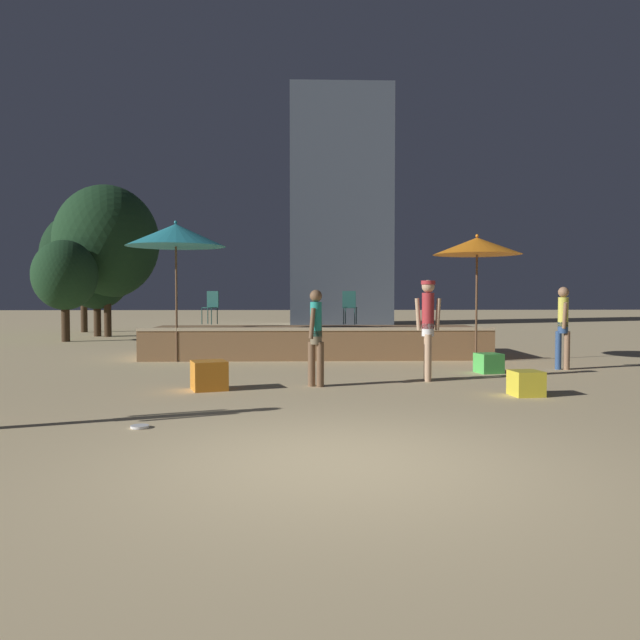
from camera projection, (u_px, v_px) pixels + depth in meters
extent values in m
plane|color=#D1B784|center=(337.00, 463.00, 6.02)|extent=(120.00, 120.00, 0.00)
cube|color=olive|center=(316.00, 342.00, 16.63)|extent=(8.75, 2.91, 0.74)
cube|color=#CCB793|center=(317.00, 329.00, 15.20)|extent=(8.75, 0.12, 0.08)
cylinder|color=brown|center=(176.00, 304.00, 15.03)|extent=(0.05, 0.05, 2.78)
cone|color=teal|center=(176.00, 235.00, 14.96)|extent=(2.38, 2.38, 0.54)
sphere|color=teal|center=(176.00, 222.00, 14.95)|extent=(0.08, 0.08, 0.08)
cylinder|color=brown|center=(476.00, 309.00, 14.93)|extent=(0.05, 0.05, 2.58)
cone|color=orange|center=(477.00, 246.00, 14.87)|extent=(2.10, 2.10, 0.41)
sphere|color=orange|center=(477.00, 236.00, 14.86)|extent=(0.08, 0.08, 0.08)
cube|color=orange|center=(209.00, 375.00, 10.63)|extent=(0.71, 0.71, 0.50)
cube|color=yellow|center=(526.00, 383.00, 10.01)|extent=(0.51, 0.51, 0.40)
cube|color=#4CC651|center=(489.00, 363.00, 12.94)|extent=(0.56, 0.56, 0.41)
cylinder|color=#2D4C7F|center=(558.00, 350.00, 13.52)|extent=(0.13, 0.13, 0.83)
cylinder|color=#997051|center=(567.00, 351.00, 13.49)|extent=(0.13, 0.13, 0.83)
cylinder|color=#2D4C7F|center=(563.00, 328.00, 13.48)|extent=(0.21, 0.21, 0.24)
cylinder|color=#D8D14C|center=(563.00, 312.00, 13.47)|extent=(0.21, 0.21, 0.64)
cylinder|color=#997051|center=(565.00, 315.00, 13.30)|extent=(0.12, 0.23, 0.57)
cylinder|color=#997051|center=(561.00, 315.00, 13.65)|extent=(0.12, 0.21, 0.57)
sphere|color=#997051|center=(563.00, 292.00, 13.45)|extent=(0.23, 0.23, 0.23)
cylinder|color=brown|center=(320.00, 364.00, 10.98)|extent=(0.13, 0.13, 0.79)
cylinder|color=brown|center=(312.00, 364.00, 11.05)|extent=(0.13, 0.13, 0.79)
cylinder|color=#72664C|center=(316.00, 337.00, 11.00)|extent=(0.20, 0.20, 0.24)
cylinder|color=teal|center=(316.00, 319.00, 10.98)|extent=(0.20, 0.20, 0.61)
cylinder|color=brown|center=(320.00, 323.00, 11.14)|extent=(0.12, 0.14, 0.54)
cylinder|color=brown|center=(312.00, 323.00, 10.83)|extent=(0.15, 0.20, 0.54)
sphere|color=brown|center=(316.00, 296.00, 10.97)|extent=(0.22, 0.22, 0.22)
cylinder|color=tan|center=(428.00, 358.00, 11.65)|extent=(0.13, 0.13, 0.88)
cylinder|color=tan|center=(427.00, 357.00, 11.84)|extent=(0.13, 0.13, 0.88)
cylinder|color=white|center=(428.00, 330.00, 11.72)|extent=(0.23, 0.23, 0.24)
cylinder|color=#B22D33|center=(428.00, 311.00, 11.71)|extent=(0.23, 0.23, 0.68)
cylinder|color=tan|center=(438.00, 314.00, 11.69)|extent=(0.12, 0.09, 0.61)
cylinder|color=tan|center=(418.00, 314.00, 11.73)|extent=(0.13, 0.09, 0.61)
sphere|color=tan|center=(428.00, 286.00, 11.69)|extent=(0.24, 0.24, 0.24)
cylinder|color=#B22D33|center=(428.00, 283.00, 11.69)|extent=(0.26, 0.26, 0.07)
cylinder|color=#1E4C47|center=(202.00, 316.00, 16.85)|extent=(0.02, 0.02, 0.45)
cylinder|color=#1E4C47|center=(211.00, 316.00, 16.74)|extent=(0.02, 0.02, 0.45)
cylinder|color=#1E4C47|center=(208.00, 316.00, 17.13)|extent=(0.02, 0.02, 0.45)
cylinder|color=#1E4C47|center=(217.00, 316.00, 17.02)|extent=(0.02, 0.02, 0.45)
cylinder|color=#1E4C47|center=(210.00, 308.00, 16.93)|extent=(0.40, 0.40, 0.02)
cube|color=#1E4C47|center=(213.00, 299.00, 17.08)|extent=(0.34, 0.17, 0.45)
cylinder|color=#1E4C47|center=(356.00, 316.00, 16.98)|extent=(0.02, 0.02, 0.45)
cylinder|color=#1E4C47|center=(345.00, 316.00, 17.04)|extent=(0.02, 0.02, 0.45)
cylinder|color=#1E4C47|center=(355.00, 316.00, 16.69)|extent=(0.02, 0.02, 0.45)
cylinder|color=#1E4C47|center=(344.00, 316.00, 16.75)|extent=(0.02, 0.02, 0.45)
cylinder|color=#1E4C47|center=(350.00, 308.00, 16.86)|extent=(0.40, 0.40, 0.02)
cube|color=#1E4C47|center=(349.00, 299.00, 16.68)|extent=(0.36, 0.11, 0.45)
cylinder|color=white|center=(140.00, 427.00, 7.59)|extent=(0.22, 0.22, 0.03)
cylinder|color=#3D2B1C|center=(97.00, 319.00, 24.27)|extent=(0.28, 0.28, 1.32)
ellipsoid|color=black|center=(97.00, 273.00, 24.20)|extent=(2.57, 2.57, 2.83)
cylinder|color=#3D2B1C|center=(108.00, 312.00, 24.03)|extent=(0.28, 0.28, 1.87)
ellipsoid|color=#19381E|center=(107.00, 242.00, 23.92)|extent=(3.95, 3.95, 4.34)
cylinder|color=#3D2B1C|center=(84.00, 313.00, 26.95)|extent=(0.28, 0.28, 1.68)
ellipsoid|color=black|center=(83.00, 256.00, 26.85)|extent=(3.54, 3.54, 3.89)
cylinder|color=#3D2B1C|center=(66.00, 323.00, 21.53)|extent=(0.28, 0.28, 1.31)
ellipsoid|color=#19381E|center=(65.00, 275.00, 21.46)|extent=(2.20, 2.20, 2.42)
cube|color=#4C5666|center=(340.00, 209.00, 33.92)|extent=(5.43, 3.49, 12.63)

